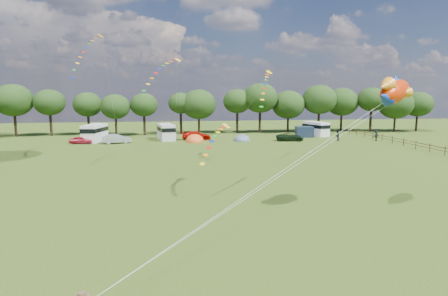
{
  "coord_description": "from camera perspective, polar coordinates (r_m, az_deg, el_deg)",
  "views": [
    {
      "loc": [
        -4.09,
        -20.35,
        8.22
      ],
      "look_at": [
        0.0,
        8.0,
        4.0
      ],
      "focal_mm": 30.0,
      "sensor_mm": 36.0,
      "label": 1
    }
  ],
  "objects": [
    {
      "name": "ground_plane",
      "position": [
        22.33,
        3.01,
        -13.23
      ],
      "size": [
        180.0,
        180.0,
        0.0
      ],
      "primitive_type": "plane",
      "color": "black",
      "rests_on": "ground"
    },
    {
      "name": "tree_line",
      "position": [
        75.95,
        -1.11,
        6.97
      ],
      "size": [
        102.98,
        10.98,
        10.27
      ],
      "color": "black",
      "rests_on": "ground"
    },
    {
      "name": "fence",
      "position": [
        66.09,
        24.97,
        1.06
      ],
      "size": [
        0.12,
        33.12,
        1.2
      ],
      "color": "#472D19",
      "rests_on": "ground"
    },
    {
      "name": "car_a",
      "position": [
        65.25,
        -20.95,
        1.14
      ],
      "size": [
        3.82,
        1.75,
        1.24
      ],
      "primitive_type": "imported",
      "rotation": [
        0.0,
        0.0,
        1.49
      ],
      "color": "#AC1F31",
      "rests_on": "ground"
    },
    {
      "name": "car_b",
      "position": [
        63.96,
        -16.04,
        1.36
      ],
      "size": [
        4.62,
        2.68,
        1.53
      ],
      "primitive_type": "imported",
      "rotation": [
        0.0,
        0.0,
        1.83
      ],
      "color": "#97999E",
      "rests_on": "ground"
    },
    {
      "name": "car_c",
      "position": [
        66.69,
        -4.23,
        1.92
      ],
      "size": [
        5.06,
        2.4,
        1.48
      ],
      "primitive_type": "imported",
      "rotation": [
        0.0,
        0.0,
        1.5
      ],
      "color": "#B20B03",
      "rests_on": "ground"
    },
    {
      "name": "car_d",
      "position": [
        65.78,
        10.0,
        1.65
      ],
      "size": [
        5.18,
        3.11,
        1.32
      ],
      "primitive_type": "imported",
      "rotation": [
        0.0,
        0.0,
        1.37
      ],
      "color": "black",
      "rests_on": "ground"
    },
    {
      "name": "campervan_b",
      "position": [
        67.4,
        -19.09,
        2.27
      ],
      "size": [
        3.69,
        6.38,
        2.94
      ],
      "rotation": [
        0.0,
        0.0,
        1.37
      ],
      "color": "white",
      "rests_on": "ground"
    },
    {
      "name": "campervan_c",
      "position": [
        66.97,
        -8.83,
        2.52
      ],
      "size": [
        3.48,
        6.05,
        2.79
      ],
      "rotation": [
        0.0,
        0.0,
        1.77
      ],
      "color": "silver",
      "rests_on": "ground"
    },
    {
      "name": "campervan_d",
      "position": [
        74.72,
        13.81,
        2.94
      ],
      "size": [
        3.98,
        5.97,
        2.7
      ],
      "rotation": [
        0.0,
        0.0,
        1.9
      ],
      "color": "white",
      "rests_on": "ground"
    },
    {
      "name": "tent_orange",
      "position": [
        63.74,
        -4.47,
        0.97
      ],
      "size": [
        3.31,
        3.62,
        2.59
      ],
      "color": "#DB541F",
      "rests_on": "ground"
    },
    {
      "name": "tent_greyblue",
      "position": [
        64.93,
        2.75,
        1.12
      ],
      "size": [
        2.99,
        3.27,
        2.22
      ],
      "color": "slate",
      "rests_on": "ground"
    },
    {
      "name": "awning_navy",
      "position": [
        72.0,
        12.13,
        2.43
      ],
      "size": [
        3.53,
        3.05,
        1.97
      ],
      "primitive_type": "cube",
      "rotation": [
        0.0,
        0.0,
        -0.16
      ],
      "color": "#182438",
      "rests_on": "ground"
    },
    {
      "name": "fish_kite",
      "position": [
        27.21,
        24.34,
        7.87
      ],
      "size": [
        4.11,
        3.53,
        2.31
      ],
      "rotation": [
        0.0,
        -0.21,
        0.65
      ],
      "color": "#C42600",
      "rests_on": "ground"
    },
    {
      "name": "streamer_kite_a",
      "position": [
        50.26,
        -19.92,
        14.07
      ],
      "size": [
        3.3,
        5.69,
        5.8
      ],
      "rotation": [
        0.0,
        0.0,
        1.17
      ],
      "color": "#D4A200",
      "rests_on": "ground"
    },
    {
      "name": "streamer_kite_b",
      "position": [
        42.54,
        -9.07,
        11.88
      ],
      "size": [
        4.27,
        4.71,
        3.8
      ],
      "rotation": [
        0.0,
        0.0,
        0.9
      ],
      "color": "yellow",
      "rests_on": "ground"
    },
    {
      "name": "streamer_kite_c",
      "position": [
        31.35,
        -1.06,
        1.72
      ],
      "size": [
        3.22,
        5.09,
        2.84
      ],
      "rotation": [
        0.0,
        0.0,
        0.98
      ],
      "color": "gold",
      "rests_on": "ground"
    },
    {
      "name": "walker_a",
      "position": [
        67.4,
        16.86,
        1.79
      ],
      "size": [
        1.03,
        0.85,
        1.82
      ],
      "primitive_type": "imported",
      "rotation": [
        0.0,
        0.0,
        3.55
      ],
      "color": "black",
      "rests_on": "ground"
    },
    {
      "name": "walker_b",
      "position": [
        69.81,
        22.15,
        1.76
      ],
      "size": [
        1.29,
        0.87,
        1.83
      ],
      "primitive_type": "imported",
      "rotation": [
        0.0,
        0.0,
        3.43
      ],
      "color": "black",
      "rests_on": "ground"
    },
    {
      "name": "streamer_kite_d",
      "position": [
        44.78,
        6.43,
        9.89
      ],
      "size": [
        2.76,
        5.12,
        4.32
      ],
      "rotation": [
        0.0,
        0.0,
        0.59
      ],
      "color": "#E5F500",
      "rests_on": "ground"
    }
  ]
}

